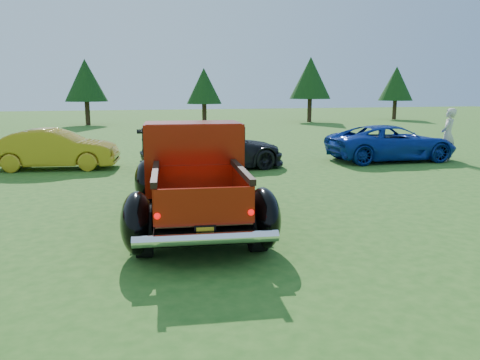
{
  "coord_description": "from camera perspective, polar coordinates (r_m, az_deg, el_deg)",
  "views": [
    {
      "loc": [
        -1.91,
        -7.28,
        2.59
      ],
      "look_at": [
        0.28,
        0.2,
        1.11
      ],
      "focal_mm": 35.0,
      "sensor_mm": 36.0,
      "label": 1
    }
  ],
  "objects": [
    {
      "name": "tree_east",
      "position": [
        40.49,
        8.58,
        12.18
      ],
      "size": [
        3.46,
        3.46,
        5.4
      ],
      "color": "#332114",
      "rests_on": "ground"
    },
    {
      "name": "tree_mid_right",
      "position": [
        38.11,
        -4.41,
        11.34
      ],
      "size": [
        2.82,
        2.82,
        4.4
      ],
      "color": "#332114",
      "rests_on": "ground"
    },
    {
      "name": "ground",
      "position": [
        7.96,
        -1.52,
        -8.21
      ],
      "size": [
        120.0,
        120.0,
        0.0
      ],
      "primitive_type": "plane",
      "color": "#285919",
      "rests_on": "ground"
    },
    {
      "name": "show_car_grey",
      "position": [
        15.78,
        -3.26,
        3.91
      ],
      "size": [
        4.99,
        2.36,
        1.41
      ],
      "primitive_type": "imported",
      "rotation": [
        0.0,
        0.0,
        1.65
      ],
      "color": "black",
      "rests_on": "ground"
    },
    {
      "name": "pickup_truck",
      "position": [
        9.54,
        -5.68,
        0.78
      ],
      "size": [
        3.08,
        5.56,
        1.98
      ],
      "rotation": [
        0.0,
        0.0,
        -0.13
      ],
      "color": "black",
      "rests_on": "ground"
    },
    {
      "name": "show_car_yellow",
      "position": [
        16.92,
        -21.63,
        3.53
      ],
      "size": [
        4.27,
        2.08,
        1.35
      ],
      "primitive_type": "imported",
      "rotation": [
        0.0,
        0.0,
        1.41
      ],
      "color": "#BA9118",
      "rests_on": "ground"
    },
    {
      "name": "spectator",
      "position": [
        19.1,
        24.01,
        5.05
      ],
      "size": [
        0.86,
        0.81,
        1.97
      ],
      "primitive_type": "imported",
      "rotation": [
        0.0,
        0.0,
        3.8
      ],
      "color": "beige",
      "rests_on": "ground"
    },
    {
      "name": "show_car_blue",
      "position": [
        18.57,
        17.97,
        4.32
      ],
      "size": [
        4.91,
        2.46,
        1.34
      ],
      "primitive_type": "imported",
      "rotation": [
        0.0,
        0.0,
        1.52
      ],
      "color": "navy",
      "rests_on": "ground"
    },
    {
      "name": "tree_mid_left",
      "position": [
        38.3,
        -18.31,
        11.45
      ],
      "size": [
        3.2,
        3.2,
        5.0
      ],
      "color": "#332114",
      "rests_on": "ground"
    },
    {
      "name": "tree_far_east",
      "position": [
        45.82,
        18.49,
        11.07
      ],
      "size": [
        3.07,
        3.07,
        4.8
      ],
      "color": "#332114",
      "rests_on": "ground"
    }
  ]
}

